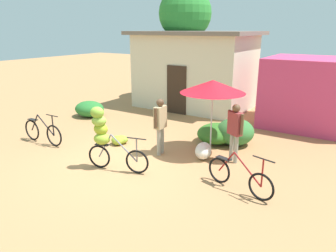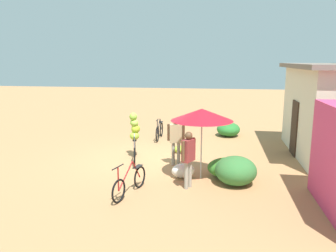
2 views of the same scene
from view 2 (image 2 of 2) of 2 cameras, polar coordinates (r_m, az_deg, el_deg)
The scene contains 12 objects.
ground_plane at distance 11.86m, azimuth -3.71°, elevation -5.75°, with size 60.00×60.00×0.00m, color #AE7A4D.
hedge_bush_front_left at distance 15.62m, azimuth 10.30°, elevation -0.55°, with size 1.23×1.06×0.63m, color #2A7530.
hedge_bush_front_right at distance 10.18m, azimuth 10.67°, elevation -7.11°, with size 1.18×1.38×0.59m, color #306F24.
hedge_bush_mid at distance 9.62m, azimuth 11.53°, elevation -7.50°, with size 1.14×1.17×0.82m, color #357436.
market_umbrella at distance 9.60m, azimuth 5.83°, elevation 1.93°, with size 1.80×1.80×2.10m.
bicycle_leftmost at distance 14.75m, azimuth -1.48°, elevation -0.88°, with size 1.72×0.14×0.98m.
bicycle_near_pile at distance 11.87m, azimuth -5.75°, elevation -1.20°, with size 1.63×0.55×1.62m.
bicycle_center_loaded at distance 8.83m, azimuth -6.58°, elevation -9.56°, with size 1.65×0.48×0.94m.
banana_pile_on_ground at distance 12.65m, azimuth 2.25°, elevation -4.03°, with size 0.58×0.62×0.27m.
produce_sack at distance 10.02m, azimuth 2.62°, elevation -7.65°, with size 0.70×0.44×0.44m, color silver.
person_vendor at distance 9.03m, azimuth 3.51°, elevation -4.83°, with size 0.52×0.36×1.58m.
person_bystander at distance 10.97m, azimuth 1.38°, elevation -1.83°, with size 0.22×0.58×1.61m.
Camera 2 is at (11.07, 2.51, 3.47)m, focal length 35.59 mm.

